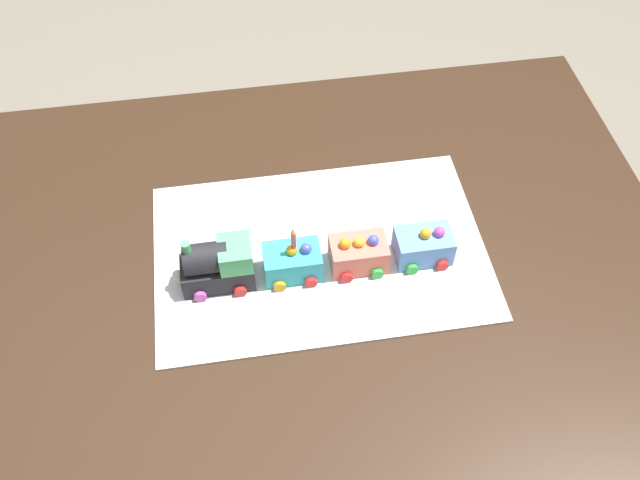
% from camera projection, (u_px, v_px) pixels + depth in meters
% --- Properties ---
extents(ground_plane, '(8.00, 8.00, 0.00)m').
position_uv_depth(ground_plane, '(304.00, 430.00, 1.86)').
color(ground_plane, gray).
extents(dining_table, '(1.40, 1.00, 0.74)m').
position_uv_depth(dining_table, '(298.00, 295.00, 1.36)').
color(dining_table, '#382316').
rests_on(dining_table, ground).
extents(cake_board, '(0.60, 0.40, 0.00)m').
position_uv_depth(cake_board, '(320.00, 251.00, 1.29)').
color(cake_board, silver).
rests_on(cake_board, dining_table).
extents(cake_locomotive, '(0.14, 0.08, 0.12)m').
position_uv_depth(cake_locomotive, '(217.00, 265.00, 1.21)').
color(cake_locomotive, '#232328').
rests_on(cake_locomotive, cake_board).
extents(cake_car_gondola_turquoise, '(0.10, 0.08, 0.07)m').
position_uv_depth(cake_car_gondola_turquoise, '(293.00, 262.00, 1.24)').
color(cake_car_gondola_turquoise, '#38B7C6').
rests_on(cake_car_gondola_turquoise, cake_board).
extents(cake_car_tanker_coral, '(0.10, 0.08, 0.07)m').
position_uv_depth(cake_car_tanker_coral, '(358.00, 253.00, 1.25)').
color(cake_car_tanker_coral, '#F27260').
rests_on(cake_car_tanker_coral, cake_board).
extents(cake_car_flatbed_sky_blue, '(0.10, 0.08, 0.07)m').
position_uv_depth(cake_car_flatbed_sky_blue, '(424.00, 245.00, 1.26)').
color(cake_car_flatbed_sky_blue, '#669EEA').
rests_on(cake_car_flatbed_sky_blue, cake_board).
extents(birthday_candle, '(0.01, 0.01, 0.05)m').
position_uv_depth(birthday_candle, '(293.00, 238.00, 1.18)').
color(birthday_candle, '#F24C59').
rests_on(birthday_candle, cake_car_gondola_turquoise).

